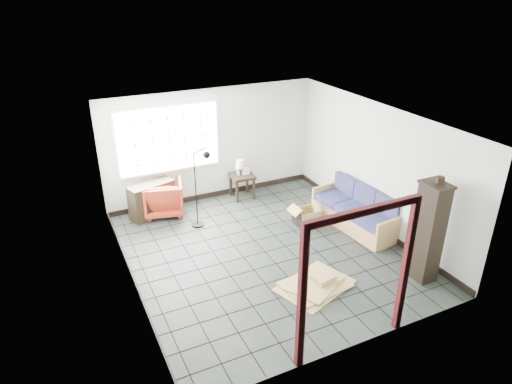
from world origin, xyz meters
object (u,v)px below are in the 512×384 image
futon_sofa (358,212)px  tall_shelf (428,231)px  side_table (242,179)px  armchair (163,196)px

futon_sofa → tall_shelf: (-0.11, -1.98, 0.60)m
side_table → tall_shelf: size_ratio=0.32×
side_table → tall_shelf: 4.58m
armchair → futon_sofa: bearing=161.4°
armchair → side_table: (1.90, -0.00, 0.05)m
tall_shelf → futon_sofa: bearing=87.9°
armchair → side_table: 1.90m
tall_shelf → armchair: bearing=129.5°
armchair → tall_shelf: bearing=143.2°
armchair → side_table: bearing=-165.2°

